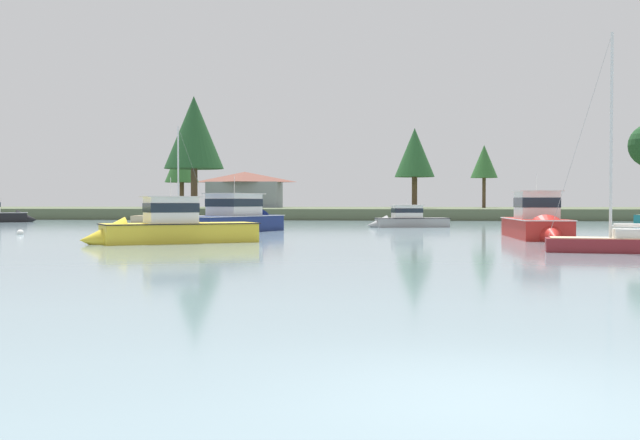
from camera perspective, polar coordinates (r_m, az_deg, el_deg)
ground_plane at (r=8.47m, az=12.39°, el=-12.60°), size 513.38×513.38×0.00m
far_shore_bank at (r=105.24m, az=6.71°, el=0.57°), size 231.02×41.90×1.28m
sailboat_maroon at (r=33.01m, az=21.86°, el=-1.95°), size 6.19×2.52×9.30m
sailboat_sand at (r=77.52m, az=-11.08°, el=-0.02°), size 8.03×2.20×10.13m
cruiser_red at (r=44.02m, az=16.10°, el=-0.57°), size 2.82×9.61×4.52m
cruiser_navy at (r=53.27m, az=-6.01°, el=-0.19°), size 6.64×10.12×4.98m
cruiser_grey at (r=62.16m, az=6.36°, el=-0.14°), size 6.96×3.34×3.21m
cruiser_yellow at (r=38.60m, az=-11.79°, el=-0.97°), size 8.72×6.54×4.15m
mooring_buoy_yellow at (r=75.99m, az=8.68°, el=-0.16°), size 0.38×0.38×0.43m
mooring_buoy_white at (r=51.90m, az=-21.63°, el=-0.91°), size 0.44×0.44×0.50m
shore_tree_far_right at (r=99.06m, az=7.14°, el=5.02°), size 5.17×5.17×10.38m
shore_tree_center at (r=92.11m, az=-9.47°, el=6.49°), size 7.10×7.10×13.46m
shore_tree_center_right at (r=107.86m, az=12.25°, el=4.30°), size 3.74×3.74×8.75m
shore_tree_center_left at (r=108.83m, az=-10.37°, el=4.31°), size 4.77×4.77×9.42m
cottage_behind_trees at (r=110.65m, az=-5.68°, el=2.33°), size 10.96×6.80×5.20m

